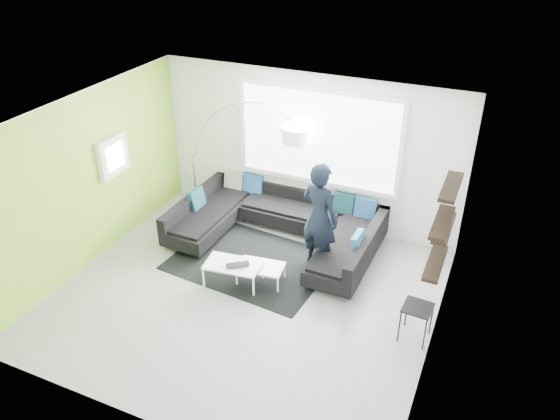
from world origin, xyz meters
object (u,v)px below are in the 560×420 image
object	(u,v)px
sectional_sofa	(276,228)
arc_lamp	(193,159)
laptop	(238,267)
side_table	(416,322)
person	(320,217)
coffee_table	(247,273)

from	to	relation	value
sectional_sofa	arc_lamp	size ratio (longest dim) A/B	1.48
arc_lamp	laptop	distance (m)	2.52
laptop	side_table	bearing A→B (deg)	-35.52
person	arc_lamp	bearing A→B (deg)	7.38
sectional_sofa	arc_lamp	distance (m)	1.99
sectional_sofa	person	xyz separation A→B (m)	(0.89, -0.31, 0.60)
arc_lamp	side_table	distance (m)	4.86
side_table	person	distance (m)	2.19
sectional_sofa	laptop	world-z (taller)	sectional_sofa
side_table	person	bearing A→B (deg)	149.52
side_table	arc_lamp	bearing A→B (deg)	159.72
arc_lamp	side_table	bearing A→B (deg)	-26.73
coffee_table	side_table	size ratio (longest dim) A/B	2.10
sectional_sofa	laptop	distance (m)	1.35
person	laptop	world-z (taller)	person
sectional_sofa	person	distance (m)	1.12
arc_lamp	laptop	size ratio (longest dim) A/B	5.48
sectional_sofa	coffee_table	xyz separation A→B (m)	(0.04, -1.20, -0.14)
arc_lamp	coffee_table	bearing A→B (deg)	-45.66
coffee_table	person	xyz separation A→B (m)	(0.85, 0.89, 0.74)
sectional_sofa	laptop	size ratio (longest dim) A/B	8.10
arc_lamp	laptop	bearing A→B (deg)	-49.59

